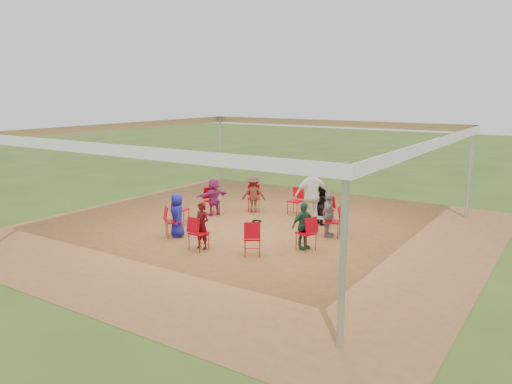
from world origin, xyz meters
The scene contains 23 objects.
ground centered at (0.00, 0.00, 0.00)m, with size 80.00×80.00×0.00m, color #354E18.
dirt_patch centered at (0.00, 0.00, 0.01)m, with size 13.00×13.00×0.00m, color brown.
tent centered at (0.00, 0.00, 2.37)m, with size 10.33×10.33×3.00m.
chair_0 centered at (2.27, 0.62, 0.45)m, with size 0.42×0.44×0.90m, color #B4000D, non-canonical shape.
chair_1 centered at (1.48, 1.84, 0.45)m, with size 0.42×0.44×0.90m, color #B4000D, non-canonical shape.
chair_2 centered at (0.12, 2.35, 0.45)m, with size 0.42×0.44×0.90m, color #B4000D, non-canonical shape.
chair_3 centered at (-1.29, 1.97, 0.45)m, with size 0.42×0.44×0.90m, color #B4000D, non-canonical shape.
chair_4 centered at (-2.20, 0.84, 0.45)m, with size 0.42×0.44×0.90m, color #B4000D, non-canonical shape.
chair_5 centered at (-2.27, -0.62, 0.45)m, with size 0.42×0.44×0.90m, color #B4000D, non-canonical shape.
chair_6 centered at (-1.48, -1.84, 0.45)m, with size 0.42×0.44×0.90m, color #B4000D, non-canonical shape.
chair_7 centered at (-0.12, -2.35, 0.45)m, with size 0.42×0.44×0.90m, color #B4000D, non-canonical shape.
chair_8 centered at (1.29, -1.97, 0.45)m, with size 0.42×0.44×0.90m, color #B4000D, non-canonical shape.
chair_9 centered at (2.20, -0.84, 0.45)m, with size 0.42×0.44×0.90m, color #B4000D, non-canonical shape.
person_seated_0 centered at (2.16, 0.58, 0.62)m, with size 0.72×0.37×1.24m, color gray.
person_seated_1 centered at (1.40, 1.74, 0.62)m, with size 0.60×0.35×1.24m, color black.
person_seated_2 centered at (-1.22, 1.87, 0.62)m, with size 0.80×0.40×1.24m, color #53281F.
person_seated_3 centered at (-2.09, 0.80, 0.62)m, with size 1.15×0.43×1.24m, color #8D256C.
person_seated_4 centered at (-1.40, -1.74, 0.62)m, with size 0.60×0.34×1.24m, color #181B95.
person_seated_5 centered at (-0.11, -2.23, 0.62)m, with size 0.45×0.30×1.24m, color #440A0E.
person_seated_6 centered at (2.09, -0.80, 0.62)m, with size 0.72×0.37×1.24m, color #245038.
standing_person centered at (1.22, 1.40, 0.94)m, with size 1.09×0.56×1.87m, color white.
cable_coil centered at (-0.40, 0.82, 0.02)m, with size 0.38×0.38×0.03m.
laptop centered at (2.00, 0.54, 0.59)m, with size 0.34×0.39×0.23m.
Camera 1 is at (7.91, -11.88, 4.03)m, focal length 35.00 mm.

